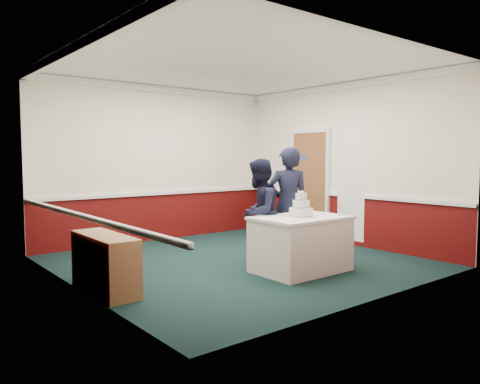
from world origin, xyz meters
TOP-DOWN VIEW (x-y plane):
  - ground at (0.00, 0.00)m, footprint 5.00×5.00m
  - room_shell at (0.08, 0.61)m, footprint 5.00×5.00m
  - sideboard at (-2.28, -0.27)m, footprint 0.41×1.20m
  - cake_table at (0.31, -1.03)m, footprint 1.32×0.92m
  - wedding_cake at (0.31, -1.03)m, footprint 0.35×0.35m
  - cake_knife at (0.28, -1.23)m, footprint 0.05×0.22m
  - champagne_flute at (0.81, -1.31)m, footprint 0.05×0.05m
  - person_man at (0.05, -0.41)m, footprint 0.98×0.90m
  - person_woman at (0.60, -0.47)m, footprint 0.78×0.71m

SIDE VIEW (x-z plane):
  - ground at x=0.00m, z-range 0.00..0.00m
  - sideboard at x=-2.28m, z-range 0.00..0.70m
  - cake_table at x=0.31m, z-range 0.01..0.80m
  - cake_knife at x=0.28m, z-range 0.79..0.79m
  - person_man at x=0.05m, z-range 0.00..1.61m
  - person_woman at x=0.60m, z-range 0.00..1.79m
  - wedding_cake at x=0.31m, z-range 0.72..1.08m
  - champagne_flute at x=0.81m, z-range 0.83..1.03m
  - room_shell at x=0.08m, z-range 0.47..3.47m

